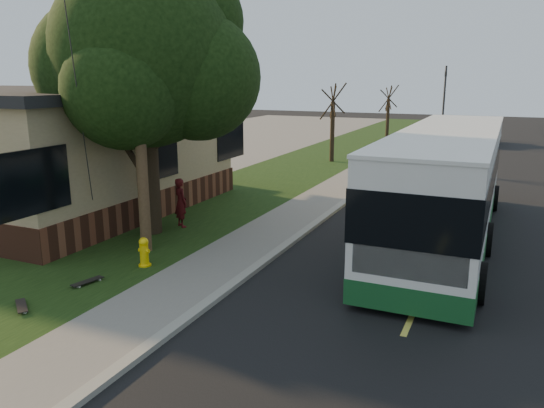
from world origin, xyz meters
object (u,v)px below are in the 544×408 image
at_px(skateboard_spare, 22,306).
at_px(leafy_tree, 148,59).
at_px(skateboard_main, 87,282).
at_px(distant_car, 481,133).
at_px(utility_pole, 136,79).
at_px(fire_hydrant, 144,252).
at_px(skateboarder, 181,203).
at_px(bare_tree_near, 332,124).
at_px(transit_bus, 446,182).
at_px(traffic_signal, 444,96).
at_px(bare_tree_far, 388,113).
at_px(dumpster, 193,168).

bearing_deg(skateboard_spare, leafy_tree, 98.21).
distance_m(skateboard_main, distant_car, 32.27).
bearing_deg(skateboard_spare, utility_pole, 89.46).
relative_size(fire_hydrant, skateboarder, 0.48).
xyz_separation_m(bare_tree_near, transit_bus, (7.42, -12.46, -0.43)).
bearing_deg(leafy_tree, fire_hydrant, -59.33).
height_order(fire_hydrant, skateboard_spare, fire_hydrant).
height_order(transit_bus, skateboarder, transit_bus).
relative_size(transit_bus, distant_car, 2.60).
xyz_separation_m(fire_hydrant, traffic_signal, (3.10, 34.00, 2.73)).
distance_m(bare_tree_far, skateboarder, 26.64).
distance_m(bare_tree_far, dumpster, 20.87).
distance_m(utility_pole, distant_car, 30.12).
bearing_deg(skateboard_spare, fire_hydrant, 76.45).
bearing_deg(distant_car, utility_pole, -98.06).
bearing_deg(bare_tree_near, distant_car, 59.32).
bearing_deg(bare_tree_near, skateboarder, -91.00).
bearing_deg(skateboarder, utility_pole, 131.82).
xyz_separation_m(fire_hydrant, skateboard_main, (-0.46, -1.51, -0.31)).
xyz_separation_m(bare_tree_far, traffic_signal, (3.50, 4.00, 1.16)).
distance_m(bare_tree_near, skateboard_main, 19.62).
height_order(utility_pole, distant_car, utility_pole).
bearing_deg(distant_car, fire_hydrant, -96.35).
relative_size(bare_tree_near, skateboard_spare, 6.02).
relative_size(leafy_tree, dumpster, 4.68).
height_order(fire_hydrant, utility_pole, utility_pole).
relative_size(utility_pole, distant_car, 1.97).
bearing_deg(traffic_signal, bare_tree_far, -131.19).
height_order(bare_tree_far, distant_car, bare_tree_far).
bearing_deg(utility_pole, dumpster, 114.58).
relative_size(utility_pole, bare_tree_far, 2.25).
bearing_deg(skateboard_main, fire_hydrant, 73.03).
distance_m(utility_pole, dumpster, 10.24).
distance_m(utility_pole, leafy_tree, 1.94).
xyz_separation_m(utility_pole, skateboard_spare, (-0.04, -4.08, -4.51)).
bearing_deg(leafy_tree, skateboarder, 60.97).
relative_size(skateboard_main, dumpster, 0.48).
distance_m(leafy_tree, bare_tree_near, 15.66).
bearing_deg(bare_tree_near, bare_tree_far, 87.61).
xyz_separation_m(bare_tree_far, transit_bus, (6.92, -24.46, -0.28)).
xyz_separation_m(transit_bus, dumpster, (-11.16, 4.07, -0.99)).
bearing_deg(utility_pole, leafy_tree, 117.60).
bearing_deg(skateboard_spare, skateboard_main, 79.82).
distance_m(leafy_tree, traffic_signal, 31.76).
distance_m(transit_bus, distant_car, 24.53).
bearing_deg(bare_tree_near, skateboard_spare, -89.58).
height_order(transit_bus, skateboard_main, transit_bus).
relative_size(leafy_tree, skateboard_spare, 10.90).
bearing_deg(skateboarder, transit_bus, -133.20).
xyz_separation_m(skateboarder, distant_car, (7.40, 26.65, -0.06)).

